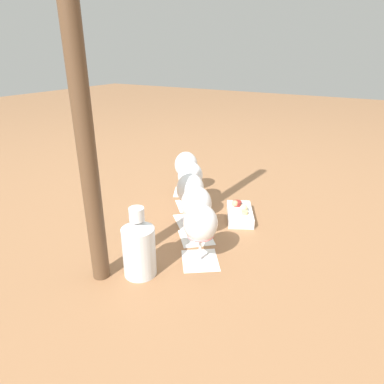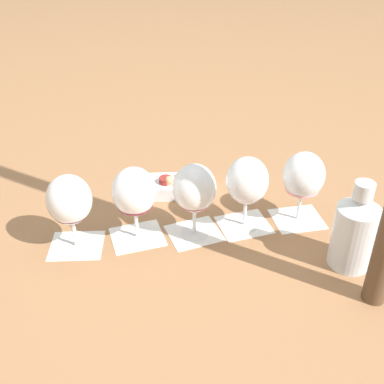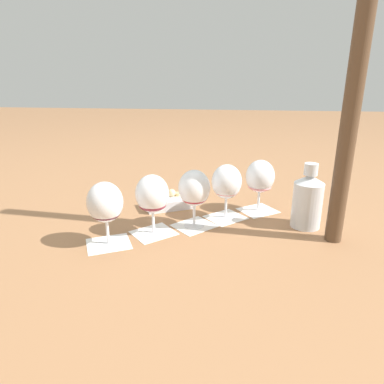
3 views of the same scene
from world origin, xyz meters
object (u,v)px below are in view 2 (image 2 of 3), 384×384
wine_glass_0 (303,178)px  ceramic_vase (355,230)px  snack_dish (180,186)px  wine_glass_2 (194,191)px  wine_glass_3 (134,194)px  wine_glass_1 (247,183)px  wine_glass_4 (70,203)px

wine_glass_0 → ceramic_vase: (0.12, 0.14, -0.03)m
snack_dish → wine_glass_2: bearing=36.2°
wine_glass_0 → wine_glass_3: 0.40m
ceramic_vase → wine_glass_2: bearing=-83.0°
wine_glass_0 → wine_glass_2: size_ratio=1.00×
wine_glass_2 → ceramic_vase: ceramic_vase is taller
wine_glass_0 → ceramic_vase: ceramic_vase is taller
wine_glass_0 → wine_glass_1: 0.14m
snack_dish → wine_glass_3: bearing=-1.6°
wine_glass_0 → ceramic_vase: 0.18m
wine_glass_3 → wine_glass_4: 0.14m
wine_glass_0 → wine_glass_1: (0.08, -0.11, -0.00)m
wine_glass_3 → wine_glass_4: (0.09, -0.11, -0.00)m
wine_glass_0 → wine_glass_1: bearing=-55.3°
wine_glass_0 → wine_glass_2: (0.16, -0.21, -0.00)m
wine_glass_1 → ceramic_vase: 0.26m
wine_glass_1 → wine_glass_2: same height
ceramic_vase → snack_dish: bearing=-103.1°
wine_glass_1 → wine_glass_3: bearing=-55.1°
wine_glass_0 → snack_dish: size_ratio=0.94×
ceramic_vase → snack_dish: 0.48m
wine_glass_1 → wine_glass_2: (0.08, -0.10, 0.00)m
wine_glass_1 → wine_glass_2: size_ratio=1.00×
wine_glass_3 → ceramic_vase: 0.48m
wine_glass_1 → wine_glass_2: bearing=-50.4°
wine_glass_0 → ceramic_vase: size_ratio=0.89×
wine_glass_2 → wine_glass_4: same height
wine_glass_3 → wine_glass_0: bearing=124.8°
wine_glass_0 → wine_glass_1: size_ratio=1.00×
wine_glass_1 → snack_dish: 0.24m
wine_glass_1 → wine_glass_3: size_ratio=1.00×
ceramic_vase → snack_dish: (-0.11, -0.46, -0.07)m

